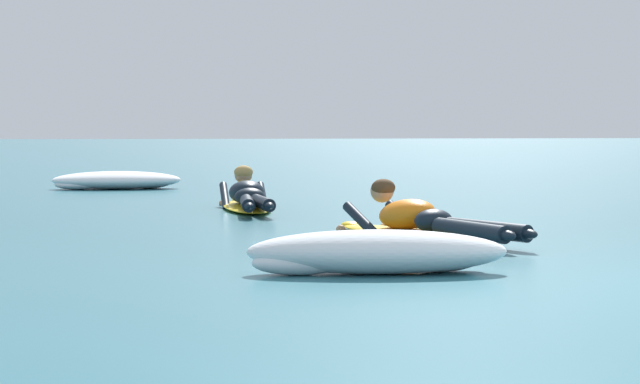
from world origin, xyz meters
TOP-DOWN VIEW (x-y plane):
  - ground_plane at (0.00, 10.00)m, footprint 120.00×120.00m
  - surfer_near at (-1.54, 3.42)m, footprint 1.38×2.54m
  - surfer_far at (-2.76, 7.04)m, footprint 0.57×2.62m
  - whitewater_mid_right at (-4.40, 11.87)m, footprint 1.94×0.96m
  - whitewater_back at (-2.30, 1.04)m, footprint 1.75×0.67m

SIDE VIEW (x-z plane):
  - ground_plane at x=0.00m, z-range 0.00..0.00m
  - whitewater_mid_right at x=-4.40m, z-range -0.01..0.26m
  - whitewater_back at x=-2.30m, z-range -0.01..0.28m
  - surfer_far at x=-2.76m, z-range -0.13..0.41m
  - surfer_near at x=-1.54m, z-range -0.13..0.41m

